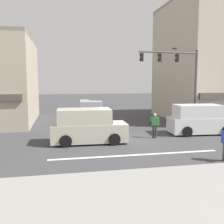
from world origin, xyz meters
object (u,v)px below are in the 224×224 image
Objects in this scene: traffic_light_mast at (181,74)px; pedestrian_mid_crossing at (154,124)px; van_crossing_leftbound at (200,120)px; van_crossing_rightbound at (87,127)px; utility_pole_far_right at (179,82)px; van_approaching_near at (91,113)px.

pedestrian_mid_crossing is at bearing -139.31° from traffic_light_mast.
van_crossing_rightbound is at bearing -171.76° from van_crossing_leftbound.
pedestrian_mid_crossing is at bearing -169.43° from van_crossing_leftbound.
van_approaching_near is at bearing -177.77° from utility_pole_far_right.
van_crossing_rightbound is at bearing -157.43° from traffic_light_mast.
utility_pole_far_right is at bearing 2.23° from van_approaching_near.
van_crossing_leftbound is (-1.07, -5.90, -2.72)m from utility_pole_far_right.
traffic_light_mast is 1.31× the size of van_crossing_leftbound.
pedestrian_mid_crossing is at bearing 6.30° from van_crossing_rightbound.
van_approaching_near reaches higher than pedestrian_mid_crossing.
van_approaching_near is at bearing 142.48° from van_crossing_leftbound.
pedestrian_mid_crossing is (4.53, 0.50, -0.05)m from van_crossing_rightbound.
utility_pole_far_right is 1.54× the size of van_crossing_rightbound.
pedestrian_mid_crossing is at bearing -126.02° from utility_pole_far_right.
traffic_light_mast is at bearing -28.43° from van_approaching_near.
pedestrian_mid_crossing is (-3.11, -2.67, -3.35)m from traffic_light_mast.
utility_pole_far_right reaches higher than van_approaching_near.
van_crossing_leftbound reaches higher than pedestrian_mid_crossing.
utility_pole_far_right is 12.03m from van_crossing_rightbound.
pedestrian_mid_crossing is (3.53, -6.27, -0.05)m from van_approaching_near.
van_approaching_near is at bearing 119.38° from pedestrian_mid_crossing.
traffic_light_mast is 3.89m from van_crossing_leftbound.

